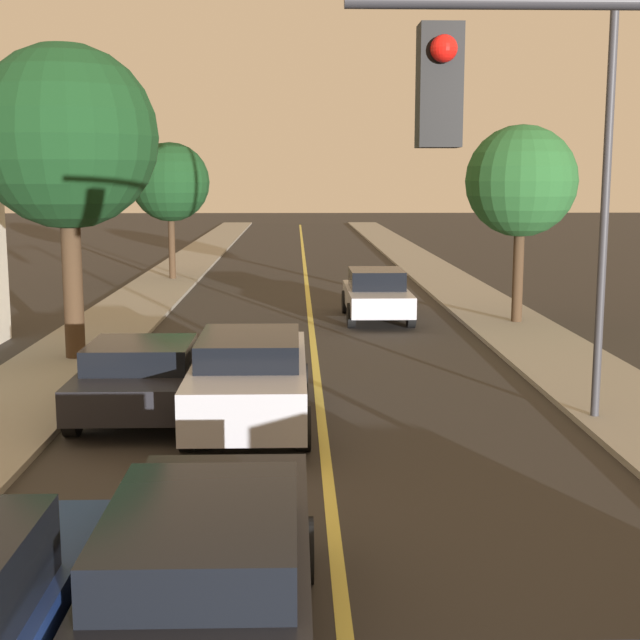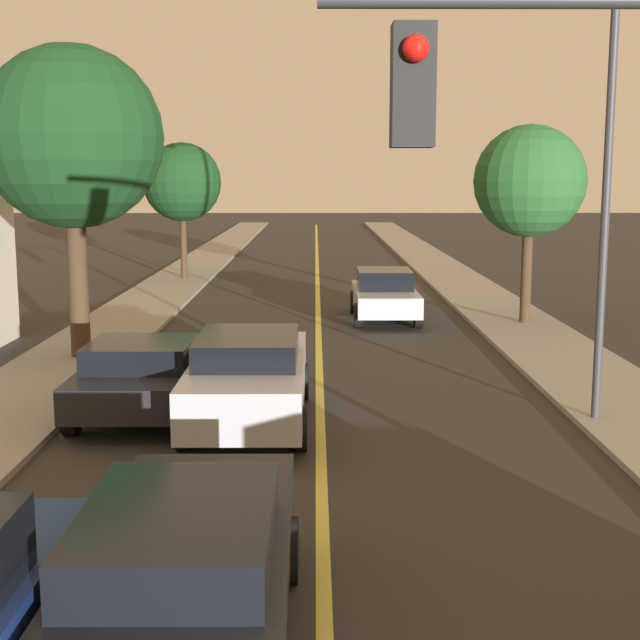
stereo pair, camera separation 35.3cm
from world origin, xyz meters
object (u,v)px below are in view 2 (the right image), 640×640
Objects in this scene: car_near_lane_front at (183,579)px; car_near_lane_second at (249,376)px; tree_right_near at (530,182)px; car_outer_lane_second at (143,375)px; streetlamp_right at (590,119)px; tree_left_far at (182,182)px; car_far_oncoming at (385,294)px; tree_left_near at (72,139)px.

car_near_lane_second is (-0.00, 7.59, 0.03)m from car_near_lane_front.
car_outer_lane_second is at bearing -133.39° from tree_right_near.
streetlamp_right reaches higher than car_near_lane_front.
tree_right_near reaches higher than car_near_lane_second.
car_near_lane_front is 1.00× the size of car_near_lane_second.
car_outer_lane_second is 0.51× the size of streetlamp_right.
car_near_lane_front is at bearing -81.74° from tree_left_far.
streetlamp_right is (7.39, -0.60, 4.32)m from car_outer_lane_second.
streetlamp_right is 10.10m from tree_right_near.
streetlamp_right is 23.09m from tree_left_far.
car_far_oncoming is at bearing 74.10° from car_near_lane_second.
streetlamp_right reaches higher than tree_right_near.
streetlamp_right is at bearing -65.30° from tree_left_far.
car_far_oncoming is (5.00, 10.46, 0.04)m from car_outer_lane_second.
tree_left_near is at bearing 38.54° from car_far_oncoming.
car_near_lane_front is at bearing -71.85° from tree_left_near.
tree_left_near is 1.26× the size of tree_right_near.
car_near_lane_front is at bearing -76.91° from car_outer_lane_second.
car_near_lane_front is 14.03m from tree_left_near.
car_near_lane_second is at bearing -50.94° from tree_left_near.
streetlamp_right reaches higher than car_near_lane_second.
car_near_lane_second is 1.16× the size of car_far_oncoming.
car_far_oncoming is at bearing 38.54° from tree_left_near.
car_near_lane_front is 1.28× the size of car_outer_lane_second.
streetlamp_right is (5.51, -0.10, 4.22)m from car_near_lane_second.
car_outer_lane_second is 0.74× the size of tree_left_far.
car_near_lane_front reaches higher than car_outer_lane_second.
streetlamp_right is at bearing 102.18° from car_far_oncoming.
car_far_oncoming is 0.64× the size of tree_left_near.
car_outer_lane_second is at bearing -83.69° from tree_left_far.
car_near_lane_second is at bearing 90.00° from car_near_lane_front.
car_near_lane_second is at bearing 178.91° from streetlamp_right.
car_far_oncoming is 0.81× the size of tree_right_near.
car_far_oncoming is 5.13m from tree_right_near.
car_near_lane_front is 10.22m from streetlamp_right.
car_outer_lane_second is at bearing 175.34° from streetlamp_right.
car_near_lane_front is at bearing -111.73° from tree_right_near.
car_near_lane_front is at bearing 80.45° from car_far_oncoming.
tree_left_near is at bearing 108.15° from car_near_lane_front.
tree_left_near reaches higher than car_far_oncoming.
car_near_lane_second is 0.74× the size of tree_left_near.
streetlamp_right reaches higher than tree_left_near.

